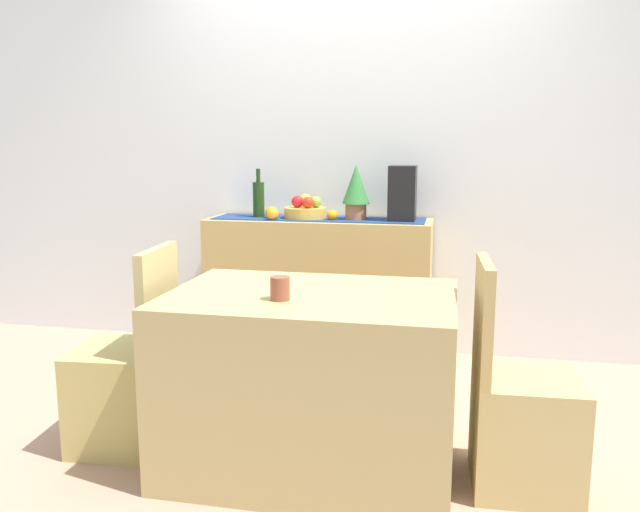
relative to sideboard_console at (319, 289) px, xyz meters
The scene contains 19 objects.
ground_plane 1.04m from the sideboard_console, 78.97° to the right, with size 6.40×6.40×0.02m, color tan.
room_wall_rear 0.96m from the sideboard_console, 55.40° to the left, with size 6.40×0.06×2.70m, color silver.
sideboard_console is the anchor object (origin of this frame).
table_runner 0.44m from the sideboard_console, ahead, with size 1.30×0.32×0.01m, color navy.
fruit_bowl 0.49m from the sideboard_console, behind, with size 0.26×0.26×0.06m, color gold.
apple_right 0.56m from the sideboard_console, 145.49° to the left, with size 0.08×0.08×0.08m, color gold.
apple_front 0.55m from the sideboard_console, 147.19° to the left, with size 0.07×0.07×0.07m, color #85A93D.
apple_rear 0.56m from the sideboard_console, behind, with size 0.07×0.07×0.07m, color red.
apple_center 0.55m from the sideboard_console, 146.90° to the right, with size 0.07×0.07×0.07m, color red.
wine_bottle 0.68m from the sideboard_console, behind, with size 0.07×0.07×0.31m.
coffee_maker 0.79m from the sideboard_console, ahead, with size 0.16×0.18×0.33m, color black.
potted_plant 0.67m from the sideboard_console, ahead, with size 0.17×0.17×0.34m.
orange_loose_mid 0.56m from the sideboard_console, 155.23° to the right, with size 0.07×0.07×0.07m, color orange.
orange_loose_near_bowl 0.56m from the sideboard_console, behind, with size 0.07×0.07×0.07m, color orange.
orange_loose_end 0.49m from the sideboard_console, 32.06° to the right, with size 0.07×0.07×0.07m, color orange.
dining_table 1.39m from the sideboard_console, 79.23° to the right, with size 1.16×0.80×0.74m, color tan.
coffee_cup 1.55m from the sideboard_console, 83.66° to the right, with size 0.08×0.08×0.09m, color brown.
chair_near_window 1.50m from the sideboard_console, 113.09° to the right, with size 0.43×0.43×0.90m.
chair_by_corner 1.77m from the sideboard_console, 51.14° to the right, with size 0.42×0.42×0.90m.
Camera 1 is at (0.63, -2.90, 1.33)m, focal length 35.84 mm.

